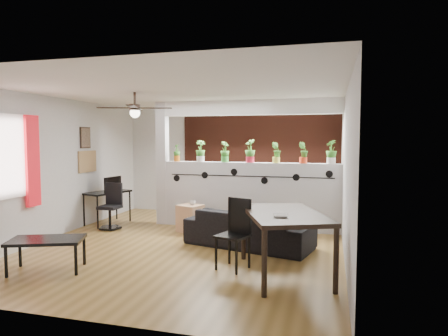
% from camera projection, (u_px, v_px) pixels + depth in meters
% --- Properties ---
extents(room_shell, '(6.30, 7.10, 2.90)m').
position_uv_depth(room_shell, '(187.00, 170.00, 6.81)').
color(room_shell, brown).
rests_on(room_shell, ground).
extents(partition_wall, '(3.60, 0.18, 1.35)m').
position_uv_depth(partition_wall, '(250.00, 196.00, 8.09)').
color(partition_wall, '#BCBCC1').
rests_on(partition_wall, ground).
extents(ceiling_header, '(3.60, 0.18, 0.30)m').
position_uv_depth(ceiling_header, '(250.00, 108.00, 7.96)').
color(ceiling_header, white).
rests_on(ceiling_header, room_shell).
extents(pier_column, '(0.22, 0.20, 2.60)m').
position_uv_depth(pier_column, '(163.00, 163.00, 8.54)').
color(pier_column, '#BCBCC1').
rests_on(pier_column, ground).
extents(brick_panel, '(3.90, 0.05, 2.60)m').
position_uv_depth(brick_panel, '(262.00, 161.00, 9.46)').
color(brick_panel, '#AE4932').
rests_on(brick_panel, ground).
extents(vine_decal, '(3.31, 0.01, 0.30)m').
position_uv_depth(vine_decal, '(249.00, 176.00, 7.96)').
color(vine_decal, black).
rests_on(vine_decal, partition_wall).
extents(window_assembly, '(0.09, 1.30, 1.55)m').
position_uv_depth(window_assembly, '(8.00, 159.00, 6.30)').
color(window_assembly, white).
rests_on(window_assembly, room_shell).
extents(baseboard_heater, '(0.08, 1.00, 0.18)m').
position_uv_depth(baseboard_heater, '(12.00, 247.00, 6.40)').
color(baseboard_heater, silver).
rests_on(baseboard_heater, ground).
extents(corkboard, '(0.03, 0.60, 0.45)m').
position_uv_depth(corkboard, '(87.00, 161.00, 8.39)').
color(corkboard, '#977349').
rests_on(corkboard, room_shell).
extents(framed_art, '(0.03, 0.34, 0.44)m').
position_uv_depth(framed_art, '(85.00, 138.00, 8.30)').
color(framed_art, '#8C7259').
rests_on(framed_art, room_shell).
extents(ceiling_fan, '(1.19, 1.19, 0.43)m').
position_uv_depth(ceiling_fan, '(135.00, 110.00, 6.65)').
color(ceiling_fan, black).
rests_on(ceiling_fan, room_shell).
extents(potted_plant_0, '(0.16, 0.20, 0.37)m').
position_uv_depth(potted_plant_0, '(177.00, 152.00, 8.43)').
color(potted_plant_0, '#C66817').
rests_on(potted_plant_0, partition_wall).
extents(potted_plant_1, '(0.29, 0.29, 0.45)m').
position_uv_depth(potted_plant_1, '(200.00, 150.00, 8.29)').
color(potted_plant_1, white).
rests_on(potted_plant_1, partition_wall).
extents(potted_plant_2, '(0.24, 0.27, 0.42)m').
position_uv_depth(potted_plant_2, '(225.00, 151.00, 8.16)').
color(potted_plant_2, green).
rests_on(potted_plant_2, partition_wall).
extents(potted_plant_3, '(0.31, 0.30, 0.46)m').
position_uv_depth(potted_plant_3, '(250.00, 150.00, 8.02)').
color(potted_plant_3, red).
rests_on(potted_plant_3, partition_wall).
extents(potted_plant_4, '(0.22, 0.19, 0.42)m').
position_uv_depth(potted_plant_4, '(276.00, 152.00, 7.88)').
color(potted_plant_4, '#EAE752').
rests_on(potted_plant_4, partition_wall).
extents(potted_plant_5, '(0.22, 0.18, 0.42)m').
position_uv_depth(potted_plant_5, '(303.00, 152.00, 7.75)').
color(potted_plant_5, '#EB3E1B').
rests_on(potted_plant_5, partition_wall).
extents(potted_plant_6, '(0.30, 0.30, 0.46)m').
position_uv_depth(potted_plant_6, '(331.00, 151.00, 7.61)').
color(potted_plant_6, white).
rests_on(potted_plant_6, partition_wall).
extents(sofa, '(2.17, 1.28, 0.60)m').
position_uv_depth(sofa, '(249.00, 229.00, 6.78)').
color(sofa, black).
rests_on(sofa, ground).
extents(cube_shelf, '(0.54, 0.51, 0.53)m').
position_uv_depth(cube_shelf, '(190.00, 218.00, 7.84)').
color(cube_shelf, tan).
rests_on(cube_shelf, ground).
extents(cup, '(0.15, 0.15, 0.09)m').
position_uv_depth(cup, '(193.00, 203.00, 7.81)').
color(cup, gray).
rests_on(cup, cube_shelf).
extents(computer_desk, '(0.78, 1.07, 0.70)m').
position_uv_depth(computer_desk, '(107.00, 195.00, 8.56)').
color(computer_desk, black).
rests_on(computer_desk, ground).
extents(monitor, '(0.30, 0.10, 0.17)m').
position_uv_depth(monitor, '(111.00, 187.00, 8.69)').
color(monitor, black).
rests_on(monitor, computer_desk).
extents(office_chair, '(0.47, 0.47, 0.91)m').
position_uv_depth(office_chair, '(111.00, 209.00, 8.07)').
color(office_chair, black).
rests_on(office_chair, ground).
extents(dining_table, '(1.44, 1.78, 0.84)m').
position_uv_depth(dining_table, '(284.00, 219.00, 5.33)').
color(dining_table, black).
rests_on(dining_table, ground).
extents(book, '(0.20, 0.25, 0.02)m').
position_uv_depth(book, '(274.00, 215.00, 5.06)').
color(book, gray).
rests_on(book, dining_table).
extents(folding_chair, '(0.51, 0.51, 0.99)m').
position_uv_depth(folding_chair, '(236.00, 227.00, 5.64)').
color(folding_chair, black).
rests_on(folding_chair, ground).
extents(coffee_table, '(1.10, 0.85, 0.45)m').
position_uv_depth(coffee_table, '(47.00, 242.00, 5.50)').
color(coffee_table, black).
rests_on(coffee_table, ground).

